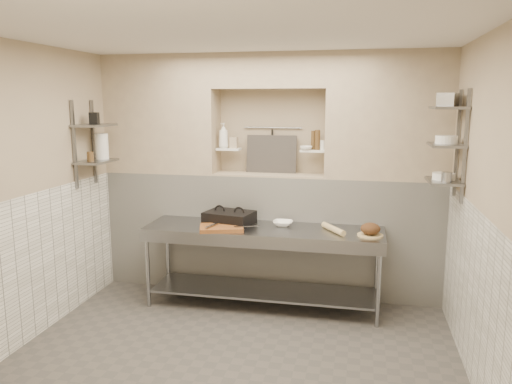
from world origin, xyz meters
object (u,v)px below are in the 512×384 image
(bread_loaf, at_px, (370,229))
(bottle_soap, at_px, (224,136))
(rolling_pin, at_px, (333,229))
(jug_left, at_px, (102,146))
(prep_table, at_px, (263,251))
(panini_press, at_px, (229,218))
(mixing_bowl, at_px, (283,223))
(cutting_board, at_px, (221,228))
(bowl_alcove, at_px, (306,148))

(bread_loaf, relative_size, bottle_soap, 0.68)
(rolling_pin, relative_size, jug_left, 1.43)
(jug_left, bearing_deg, prep_table, -0.15)
(jug_left, bearing_deg, panini_press, 4.13)
(mixing_bowl, bearing_deg, panini_press, -175.86)
(cutting_board, xyz_separation_m, bread_loaf, (1.56, 0.08, 0.06))
(panini_press, relative_size, mixing_bowl, 2.65)
(bottle_soap, xyz_separation_m, bowl_alcove, (0.98, -0.02, -0.13))
(panini_press, xyz_separation_m, bread_loaf, (1.55, -0.19, 0.01))
(bottle_soap, bearing_deg, mixing_bowl, -26.18)
(mixing_bowl, bearing_deg, bread_loaf, -14.04)
(bowl_alcove, bearing_deg, panini_press, -152.94)
(cutting_board, xyz_separation_m, mixing_bowl, (0.62, 0.31, 0.01))
(rolling_pin, bearing_deg, cutting_board, -172.17)
(prep_table, xyz_separation_m, rolling_pin, (0.76, 0.00, 0.29))
(bread_loaf, bearing_deg, jug_left, 178.34)
(bottle_soap, bearing_deg, panini_press, -67.36)
(prep_table, height_order, rolling_pin, rolling_pin)
(bread_loaf, relative_size, bowl_alcove, 1.41)
(mixing_bowl, bearing_deg, bowl_alcove, 61.20)
(cutting_board, xyz_separation_m, rolling_pin, (1.18, 0.16, 0.01))
(prep_table, bearing_deg, bread_loaf, -4.12)
(bottle_soap, distance_m, jug_left, 1.40)
(prep_table, height_order, bread_loaf, bread_loaf)
(rolling_pin, height_order, jug_left, jug_left)
(bottle_soap, relative_size, jug_left, 1.02)
(panini_press, distance_m, bowl_alcove, 1.18)
(bread_loaf, bearing_deg, panini_press, 172.90)
(panini_press, relative_size, jug_left, 2.02)
(bottle_soap, bearing_deg, rolling_pin, -21.70)
(bread_loaf, relative_size, jug_left, 0.70)
(mixing_bowl, bearing_deg, rolling_pin, -15.03)
(jug_left, bearing_deg, cutting_board, -6.50)
(cutting_board, bearing_deg, mixing_bowl, 26.96)
(mixing_bowl, distance_m, jug_left, 2.23)
(bread_loaf, height_order, jug_left, jug_left)
(cutting_board, relative_size, bottle_soap, 1.56)
(panini_press, height_order, bottle_soap, bottle_soap)
(cutting_board, relative_size, rolling_pin, 1.12)
(rolling_pin, xyz_separation_m, bottle_soap, (-1.34, 0.53, 0.93))
(prep_table, distance_m, cutting_board, 0.53)
(mixing_bowl, height_order, bottle_soap, bottle_soap)
(mixing_bowl, height_order, rolling_pin, rolling_pin)
(bread_loaf, height_order, bottle_soap, bottle_soap)
(prep_table, distance_m, bread_loaf, 1.19)
(jug_left, bearing_deg, rolling_pin, -0.05)
(bread_loaf, xyz_separation_m, bottle_soap, (-1.72, 0.62, 0.88))
(panini_press, distance_m, bottle_soap, 1.00)
(bread_loaf, distance_m, bottle_soap, 2.03)
(panini_press, distance_m, cutting_board, 0.28)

